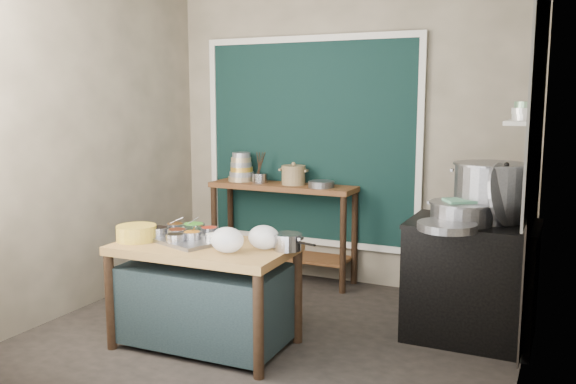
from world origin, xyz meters
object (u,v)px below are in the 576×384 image
at_px(stove_block, 471,282).
at_px(stock_pot, 489,192).
at_px(prep_table, 205,295).
at_px(ceramic_crock, 293,176).
at_px(utensil_cup, 260,178).
at_px(back_counter, 283,232).
at_px(steamer, 462,213).
at_px(saucepan, 287,242).
at_px(condiment_tray, 187,238).
at_px(yellow_basin, 136,233).

bearing_deg(stove_block, stock_pot, 55.25).
bearing_deg(prep_table, ceramic_crock, 91.59).
xyz_separation_m(utensil_cup, ceramic_crock, (0.35, 0.02, 0.04)).
bearing_deg(back_counter, steamer, -24.10).
bearing_deg(saucepan, stock_pot, 54.52).
relative_size(ceramic_crock, stock_pot, 0.45).
xyz_separation_m(prep_table, condiment_tray, (-0.18, 0.06, 0.39)).
relative_size(condiment_tray, yellow_basin, 2.05).
bearing_deg(back_counter, saucepan, -63.35).
height_order(back_counter, saucepan, back_counter).
relative_size(prep_table, steamer, 2.61).
bearing_deg(ceramic_crock, stove_block, -22.52).
height_order(stove_block, condiment_tray, stove_block).
bearing_deg(prep_table, utensil_cup, 103.12).
height_order(prep_table, stove_block, stove_block).
height_order(prep_table, condiment_tray, condiment_tray).
bearing_deg(prep_table, condiment_tray, 161.30).
bearing_deg(yellow_basin, condiment_tray, 26.16).
height_order(prep_table, ceramic_crock, ceramic_crock).
bearing_deg(utensil_cup, yellow_basin, -92.15).
height_order(utensil_cup, ceramic_crock, ceramic_crock).
height_order(saucepan, steamer, steamer).
relative_size(saucepan, ceramic_crock, 0.86).
distance_m(utensil_cup, ceramic_crock, 0.35).
bearing_deg(ceramic_crock, prep_table, -86.89).
xyz_separation_m(ceramic_crock, steamer, (1.72, -0.83, -0.07)).
relative_size(stove_block, condiment_tray, 1.52).
xyz_separation_m(yellow_basin, steamer, (2.14, 0.99, 0.15)).
relative_size(back_counter, stove_block, 1.61).
bearing_deg(stock_pot, back_counter, 162.92).
height_order(back_counter, yellow_basin, back_counter).
xyz_separation_m(stove_block, yellow_basin, (-2.21, -1.08, 0.38)).
xyz_separation_m(stove_block, saucepan, (-1.10, -0.87, 0.38)).
distance_m(prep_table, stove_block, 1.96).
bearing_deg(stove_block, condiment_tray, -153.88).
bearing_deg(back_counter, stove_block, -21.02).
bearing_deg(utensil_cup, back_counter, 2.79).
bearing_deg(stove_block, utensil_cup, 161.45).
relative_size(yellow_basin, steamer, 0.60).
bearing_deg(utensil_cup, prep_table, -75.36).
relative_size(stove_block, yellow_basin, 3.11).
distance_m(yellow_basin, utensil_cup, 1.81).
distance_m(condiment_tray, stock_pot, 2.25).
relative_size(prep_table, back_counter, 0.86).
distance_m(back_counter, utensil_cup, 0.57).
relative_size(yellow_basin, utensil_cup, 1.85).
bearing_deg(prep_table, saucepan, 8.97).
relative_size(stove_block, stock_pot, 1.66).
bearing_deg(ceramic_crock, steamer, -25.78).
height_order(back_counter, stock_pot, stock_pot).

